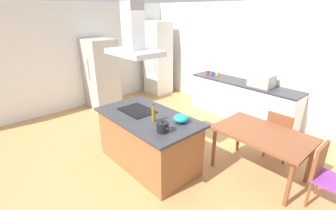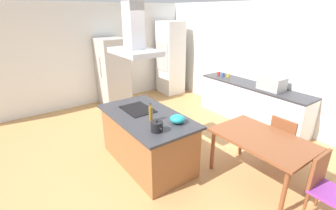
# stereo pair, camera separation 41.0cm
# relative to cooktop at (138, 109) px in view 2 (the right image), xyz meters

# --- Properties ---
(ground) EXTENTS (16.00, 16.00, 0.00)m
(ground) POSITION_rel_cooktop_xyz_m (0.29, 1.50, -0.91)
(ground) COLOR tan
(wall_back) EXTENTS (7.20, 0.10, 2.70)m
(wall_back) POSITION_rel_cooktop_xyz_m (0.29, 3.25, 0.44)
(wall_back) COLOR white
(wall_back) RESTS_ON ground
(wall_left) EXTENTS (0.10, 8.80, 2.70)m
(wall_left) POSITION_rel_cooktop_xyz_m (-3.16, 1.00, 0.44)
(wall_left) COLOR white
(wall_left) RESTS_ON ground
(kitchen_island) EXTENTS (1.81, 0.99, 0.90)m
(kitchen_island) POSITION_rel_cooktop_xyz_m (0.29, 0.00, -0.45)
(kitchen_island) COLOR #995B33
(kitchen_island) RESTS_ON ground
(cooktop) EXTENTS (0.60, 0.44, 0.01)m
(cooktop) POSITION_rel_cooktop_xyz_m (0.00, 0.00, 0.00)
(cooktop) COLOR black
(cooktop) RESTS_ON kitchen_island
(tea_kettle) EXTENTS (0.23, 0.17, 0.17)m
(tea_kettle) POSITION_rel_cooktop_xyz_m (0.87, -0.17, 0.07)
(tea_kettle) COLOR black
(tea_kettle) RESTS_ON kitchen_island
(olive_oil_bottle) EXTENTS (0.06, 0.06, 0.29)m
(olive_oil_bottle) POSITION_rel_cooktop_xyz_m (0.52, -0.06, 0.12)
(olive_oil_bottle) COLOR olive
(olive_oil_bottle) RESTS_ON kitchen_island
(mixing_bowl) EXTENTS (0.23, 0.23, 0.13)m
(mixing_bowl) POSITION_rel_cooktop_xyz_m (0.82, 0.23, 0.06)
(mixing_bowl) COLOR teal
(mixing_bowl) RESTS_ON kitchen_island
(back_counter) EXTENTS (2.69, 0.62, 0.90)m
(back_counter) POSITION_rel_cooktop_xyz_m (0.27, 2.88, -0.46)
(back_counter) COLOR white
(back_counter) RESTS_ON ground
(countertop_microwave) EXTENTS (0.50, 0.38, 0.28)m
(countertop_microwave) POSITION_rel_cooktop_xyz_m (0.71, 2.88, 0.13)
(countertop_microwave) COLOR #B2AFAA
(countertop_microwave) RESTS_ON back_counter
(coffee_mug_red) EXTENTS (0.08, 0.08, 0.09)m
(coffee_mug_red) POSITION_rel_cooktop_xyz_m (-0.80, 2.88, 0.04)
(coffee_mug_red) COLOR red
(coffee_mug_red) RESTS_ON back_counter
(coffee_mug_blue) EXTENTS (0.08, 0.08, 0.09)m
(coffee_mug_blue) POSITION_rel_cooktop_xyz_m (-0.67, 2.90, 0.04)
(coffee_mug_blue) COLOR #2D56B2
(coffee_mug_blue) RESTS_ON back_counter
(coffee_mug_yellow) EXTENTS (0.08, 0.08, 0.09)m
(coffee_mug_yellow) POSITION_rel_cooktop_xyz_m (-0.53, 2.94, 0.04)
(coffee_mug_yellow) COLOR gold
(coffee_mug_yellow) RESTS_ON back_counter
(wall_oven_stack) EXTENTS (0.70, 0.66, 2.20)m
(wall_oven_stack) POSITION_rel_cooktop_xyz_m (-2.61, 2.65, 0.20)
(wall_oven_stack) COLOR white
(wall_oven_stack) RESTS_ON ground
(refrigerator) EXTENTS (0.80, 0.73, 1.82)m
(refrigerator) POSITION_rel_cooktop_xyz_m (-2.69, 0.74, 0.00)
(refrigerator) COLOR #B2AFAA
(refrigerator) RESTS_ON ground
(dining_table) EXTENTS (1.40, 0.90, 0.75)m
(dining_table) POSITION_rel_cooktop_xyz_m (1.71, 1.14, -0.24)
(dining_table) COLOR brown
(dining_table) RESTS_ON ground
(chair_facing_back_wall) EXTENTS (0.42, 0.42, 0.89)m
(chair_facing_back_wall) POSITION_rel_cooktop_xyz_m (1.71, 1.80, -0.40)
(chair_facing_back_wall) COLOR purple
(chair_facing_back_wall) RESTS_ON ground
(chair_at_right_end) EXTENTS (0.42, 0.42, 0.89)m
(chair_at_right_end) POSITION_rel_cooktop_xyz_m (2.63, 1.14, -0.40)
(chair_at_right_end) COLOR purple
(chair_at_right_end) RESTS_ON ground
(range_hood) EXTENTS (0.90, 0.55, 0.78)m
(range_hood) POSITION_rel_cooktop_xyz_m (0.00, 0.00, 1.20)
(range_hood) COLOR #ADADB2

